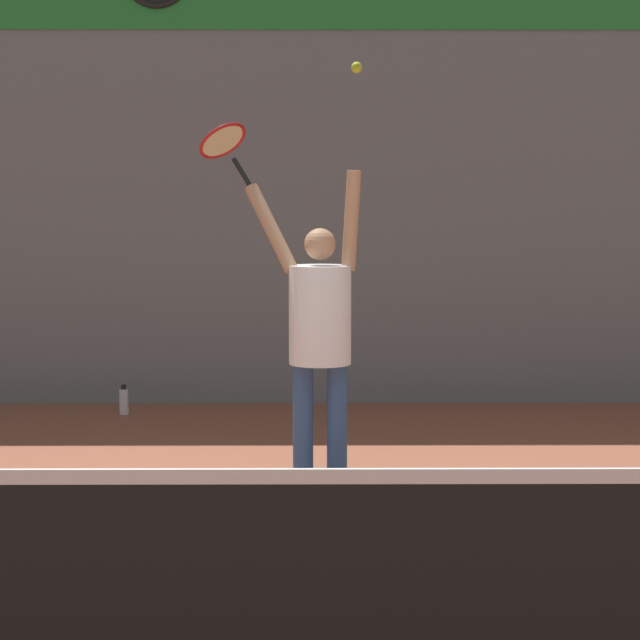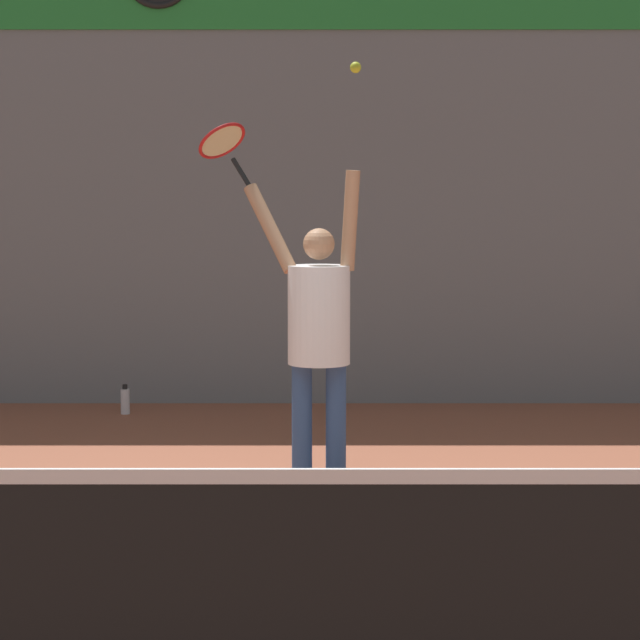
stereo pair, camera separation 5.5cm
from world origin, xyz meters
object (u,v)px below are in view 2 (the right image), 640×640
tennis_racket (225,143)px  tennis_ball (357,67)px  tennis_player (319,326)px  water_bottle (126,401)px

tennis_racket → tennis_ball: bearing=-24.8°
tennis_player → water_bottle: tennis_player is taller
tennis_racket → tennis_ball: size_ratio=6.27×
tennis_racket → water_bottle: (-1.04, 2.15, -2.09)m
water_bottle → tennis_ball: bearing=-53.3°
tennis_ball → tennis_player: bearing=176.3°
tennis_ball → water_bottle: bearing=126.7°
tennis_player → water_bottle: bearing=123.3°
tennis_racket → tennis_ball: tennis_ball is taller
tennis_racket → tennis_ball: 1.04m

